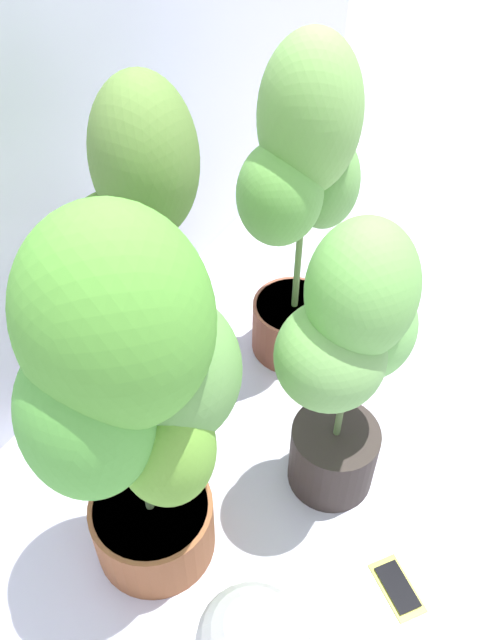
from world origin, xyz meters
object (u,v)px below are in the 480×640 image
Objects in this scene: potted_plant_center at (349,354)px; cell_phone at (397,587)px; potted_plant_back_right at (302,192)px; potted_plant_back_left at (133,395)px; potted_plant_back_center at (146,256)px.

cell_phone is at bearing -123.34° from potted_plant_center.
potted_plant_back_right is 0.95m from cell_phone.
potted_plant_back_right reaches higher than potted_plant_center.
potted_plant_back_right is at bearing -96.71° from cell_phone.
potted_plant_back_left is at bearing 145.27° from potted_plant_center.
potted_plant_back_center reaches higher than potted_plant_center.
potted_plant_back_left reaches higher than potted_plant_back_right.
potted_plant_back_center is 0.38m from potted_plant_back_left.
potted_plant_back_center reaches higher than cell_phone.
cell_phone is at bearing -69.41° from potted_plant_back_left.
potted_plant_back_right reaches higher than cell_phone.
potted_plant_back_left reaches higher than potted_plant_center.
potted_plant_back_right is 0.71m from potted_plant_back_left.
potted_plant_back_right is 0.99× the size of potted_plant_back_left.
potted_plant_back_right is 6.08× the size of cell_phone.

